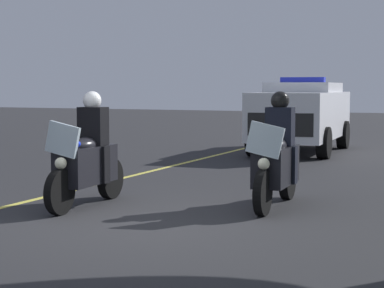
% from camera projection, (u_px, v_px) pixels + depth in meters
% --- Properties ---
extents(ground_plane, '(80.00, 80.00, 0.00)m').
position_uv_depth(ground_plane, '(134.00, 223.00, 8.88)').
color(ground_plane, '#28282B').
extents(police_motorcycle_lead_left, '(2.14, 0.60, 1.72)m').
position_uv_depth(police_motorcycle_lead_left, '(87.00, 160.00, 10.10)').
color(police_motorcycle_lead_left, black).
rests_on(police_motorcycle_lead_left, ground).
extents(police_motorcycle_lead_right, '(2.14, 0.60, 1.72)m').
position_uv_depth(police_motorcycle_lead_right, '(276.00, 160.00, 10.04)').
color(police_motorcycle_lead_right, black).
rests_on(police_motorcycle_lead_right, ground).
extents(police_suv, '(4.99, 2.28, 2.05)m').
position_uv_depth(police_suv, '(302.00, 113.00, 18.51)').
color(police_suv, silver).
rests_on(police_suv, ground).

